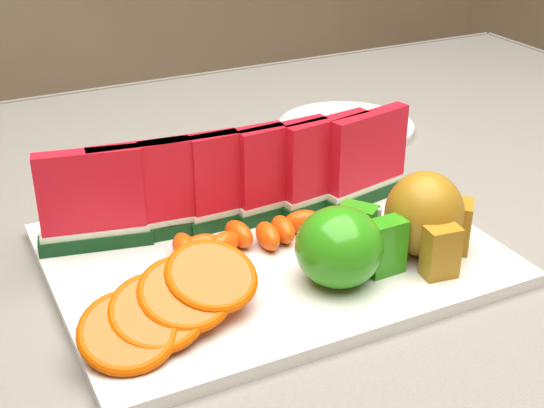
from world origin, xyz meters
name	(u,v)px	position (x,y,z in m)	size (l,w,h in m)	color
table	(241,317)	(0.00, 0.00, 0.65)	(1.40, 0.90, 0.75)	#49291D
tablecloth	(239,267)	(0.00, 0.00, 0.72)	(1.53, 1.03, 0.20)	gray
platter	(271,254)	(0.01, -0.06, 0.76)	(0.40, 0.30, 0.01)	silver
apple_cluster	(345,246)	(0.04, -0.14, 0.80)	(0.12, 0.10, 0.07)	#309620
pear_cluster	(427,217)	(0.13, -0.13, 0.81)	(0.10, 0.10, 0.08)	#AB7305
side_plate	(346,127)	(0.24, 0.19, 0.76)	(0.23, 0.23, 0.01)	silver
watermelon_row	(238,180)	(0.00, 0.00, 0.82)	(0.39, 0.07, 0.10)	#0D3609
orange_fan_front	(171,303)	(-0.12, -0.14, 0.79)	(0.17, 0.11, 0.05)	red
orange_fan_back	(202,182)	(-0.01, 0.07, 0.79)	(0.30, 0.12, 0.05)	red
tangerine_segments	(244,237)	(-0.02, -0.05, 0.78)	(0.15, 0.06, 0.02)	#D16019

